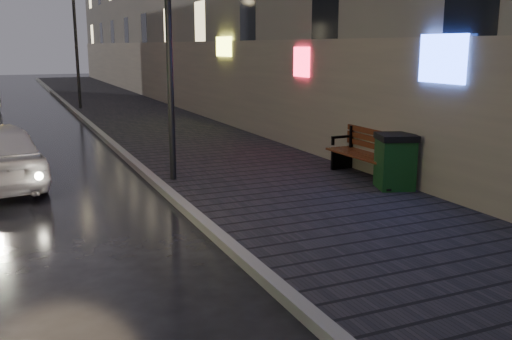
{
  "coord_description": "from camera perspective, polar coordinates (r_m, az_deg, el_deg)",
  "views": [
    {
      "loc": [
        -1.44,
        -5.96,
        3.04
      ],
      "look_at": [
        2.61,
        3.19,
        0.85
      ],
      "focal_mm": 40.0,
      "sensor_mm": 36.0,
      "label": 1
    }
  ],
  "objects": [
    {
      "name": "bench",
      "position": [
        13.06,
        10.98,
        1.69
      ],
      "size": [
        0.76,
        2.07,
        1.05
      ],
      "rotation": [
        0.0,
        0.0,
        0.02
      ],
      "color": "black",
      "rests_on": "sidewalk"
    },
    {
      "name": "sidewalk",
      "position": [
        27.64,
        -12.65,
        5.9
      ],
      "size": [
        4.6,
        58.0,
        0.15
      ],
      "primitive_type": "cube",
      "color": "black",
      "rests_on": "ground"
    },
    {
      "name": "ground",
      "position": [
        6.84,
        -9.5,
        -14.22
      ],
      "size": [
        120.0,
        120.0,
        0.0
      ],
      "primitive_type": "plane",
      "color": "black",
      "rests_on": "ground"
    },
    {
      "name": "trash_bin",
      "position": [
        12.02,
        13.74,
        0.89
      ],
      "size": [
        0.95,
        0.95,
        1.14
      ],
      "rotation": [
        0.0,
        0.0,
        -0.34
      ],
      "color": "black",
      "rests_on": "sidewalk"
    },
    {
      "name": "lamp_near",
      "position": [
        12.41,
        -8.75,
        14.28
      ],
      "size": [
        0.36,
        0.36,
        5.28
      ],
      "color": "black",
      "rests_on": "sidewalk"
    },
    {
      "name": "lamp_far",
      "position": [
        28.15,
        -17.59,
        12.71
      ],
      "size": [
        0.36,
        0.36,
        5.28
      ],
      "color": "black",
      "rests_on": "sidewalk"
    },
    {
      "name": "curb",
      "position": [
        27.28,
        -17.61,
        5.54
      ],
      "size": [
        0.2,
        58.0,
        0.15
      ],
      "primitive_type": "cube",
      "color": "slate",
      "rests_on": "ground"
    }
  ]
}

